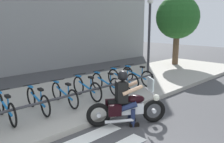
{
  "coord_description": "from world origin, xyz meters",
  "views": [
    {
      "loc": [
        -2.71,
        -2.26,
        2.56
      ],
      "look_at": [
        2.62,
        3.26,
        0.97
      ],
      "focal_mm": 36.65,
      "sensor_mm": 36.0,
      "label": 1
    }
  ],
  "objects": [
    {
      "name": "tree_near_rack",
      "position": [
        9.68,
        5.0,
        2.93
      ],
      "size": [
        2.53,
        2.53,
        4.23
      ],
      "color": "brown",
      "rests_on": "ground"
    },
    {
      "name": "bicycle_7",
      "position": [
        4.3,
        3.54,
        0.51
      ],
      "size": [
        0.48,
        1.74,
        0.78
      ],
      "color": "black",
      "rests_on": "sidewalk"
    },
    {
      "name": "bicycle_4",
      "position": [
        1.73,
        3.54,
        0.5
      ],
      "size": [
        0.48,
        1.66,
        0.78
      ],
      "color": "black",
      "rests_on": "sidewalk"
    },
    {
      "name": "bicycle_5",
      "position": [
        2.58,
        3.54,
        0.5
      ],
      "size": [
        0.48,
        1.69,
        0.77
      ],
      "color": "black",
      "rests_on": "sidewalk"
    },
    {
      "name": "bicycle_1",
      "position": [
        -0.85,
        3.54,
        0.49
      ],
      "size": [
        0.48,
        1.63,
        0.73
      ],
      "color": "black",
      "rests_on": "sidewalk"
    },
    {
      "name": "bike_rack",
      "position": [
        1.3,
        2.98,
        0.58
      ],
      "size": [
        6.6,
        0.07,
        0.49
      ],
      "color": "#333338",
      "rests_on": "sidewalk"
    },
    {
      "name": "motorcycle",
      "position": [
        1.44,
        1.46,
        0.46
      ],
      "size": [
        1.82,
        1.24,
        1.22
      ],
      "color": "black",
      "rests_on": "ground"
    },
    {
      "name": "sidewalk",
      "position": [
        0.0,
        4.2,
        0.07
      ],
      "size": [
        24.0,
        4.4,
        0.15
      ],
      "primitive_type": "cube",
      "color": "#A8A399",
      "rests_on": "ground"
    },
    {
      "name": "street_lamp",
      "position": [
        6.44,
        4.6,
        2.33
      ],
      "size": [
        0.28,
        0.28,
        3.78
      ],
      "color": "#2D2D33",
      "rests_on": "ground"
    },
    {
      "name": "rider",
      "position": [
        1.37,
        1.51,
        0.82
      ],
      "size": [
        0.77,
        0.73,
        1.43
      ],
      "color": "black",
      "rests_on": "ground"
    },
    {
      "name": "bicycle_3",
      "position": [
        0.87,
        3.54,
        0.48
      ],
      "size": [
        0.48,
        1.63,
        0.72
      ],
      "color": "black",
      "rests_on": "sidewalk"
    },
    {
      "name": "bicycle_6",
      "position": [
        3.44,
        3.54,
        0.51
      ],
      "size": [
        0.48,
        1.72,
        0.8
      ],
      "color": "black",
      "rests_on": "sidewalk"
    },
    {
      "name": "bicycle_2",
      "position": [
        0.01,
        3.54,
        0.49
      ],
      "size": [
        0.48,
        1.6,
        0.73
      ],
      "color": "black",
      "rests_on": "sidewalk"
    }
  ]
}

